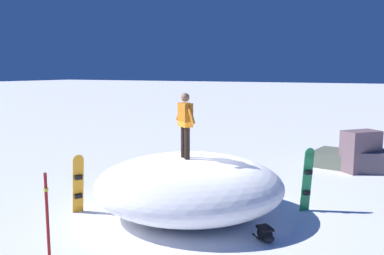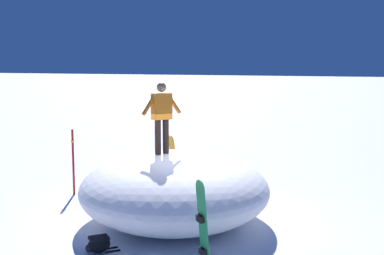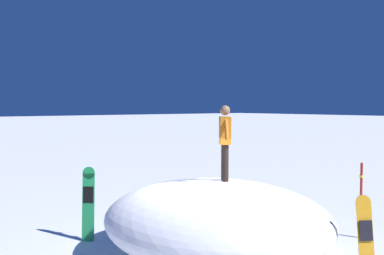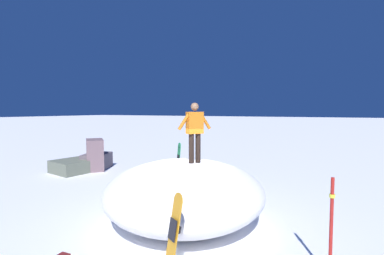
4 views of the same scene
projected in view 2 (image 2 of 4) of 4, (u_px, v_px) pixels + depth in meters
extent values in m
plane|color=white|center=(180.00, 230.00, 10.94)|extent=(240.00, 240.00, 0.00)
ellipsoid|color=white|center=(175.00, 189.00, 11.34)|extent=(6.17, 5.88, 1.59)
cylinder|color=black|center=(158.00, 137.00, 11.19)|extent=(0.14, 0.14, 0.78)
cylinder|color=black|center=(166.00, 136.00, 11.30)|extent=(0.14, 0.14, 0.78)
cube|color=orange|center=(162.00, 106.00, 11.16)|extent=(0.48, 0.43, 0.58)
sphere|color=#936B4C|center=(161.00, 87.00, 11.10)|extent=(0.21, 0.21, 0.21)
cylinder|color=orange|center=(149.00, 105.00, 10.99)|extent=(0.35, 0.29, 0.48)
cylinder|color=orange|center=(174.00, 104.00, 11.31)|extent=(0.35, 0.29, 0.48)
cube|color=orange|center=(175.00, 165.00, 14.23)|extent=(0.38, 0.38, 1.46)
cylinder|color=orange|center=(171.00, 140.00, 14.06)|extent=(0.21, 0.27, 0.28)
cube|color=black|center=(174.00, 156.00, 14.18)|extent=(0.18, 0.24, 0.35)
cube|color=black|center=(172.00, 156.00, 14.14)|extent=(0.18, 0.21, 0.12)
cube|color=black|center=(175.00, 174.00, 14.26)|extent=(0.18, 0.21, 0.12)
cube|color=#1E8C47|center=(204.00, 235.00, 8.29)|extent=(0.31, 0.32, 1.60)
cylinder|color=#1E8C47|center=(200.00, 188.00, 8.16)|extent=(0.23, 0.25, 0.29)
cube|color=black|center=(203.00, 218.00, 8.25)|extent=(0.19, 0.21, 0.38)
cube|color=black|center=(200.00, 219.00, 8.22)|extent=(0.19, 0.19, 0.12)
cube|color=black|center=(203.00, 252.00, 8.32)|extent=(0.19, 0.19, 0.12)
ellipsoid|color=black|center=(99.00, 245.00, 9.62)|extent=(0.54, 0.53, 0.31)
ellipsoid|color=black|center=(89.00, 249.00, 9.54)|extent=(0.26, 0.26, 0.15)
cube|color=black|center=(99.00, 238.00, 9.60)|extent=(0.45, 0.45, 0.06)
cylinder|color=black|center=(113.00, 251.00, 9.65)|extent=(0.25, 0.24, 0.04)
cylinder|color=black|center=(110.00, 248.00, 9.82)|extent=(0.25, 0.24, 0.04)
ellipsoid|color=maroon|center=(247.00, 185.00, 14.17)|extent=(0.39, 0.26, 0.36)
ellipsoid|color=maroon|center=(248.00, 185.00, 14.34)|extent=(0.12, 0.19, 0.17)
cube|color=maroon|center=(247.00, 180.00, 14.15)|extent=(0.33, 0.22, 0.06)
cylinder|color=maroon|center=(243.00, 192.00, 14.02)|extent=(0.26, 0.05, 0.04)
cylinder|color=maroon|center=(248.00, 193.00, 13.98)|extent=(0.26, 0.05, 0.04)
cylinder|color=#A51E19|center=(73.00, 162.00, 13.74)|extent=(0.06, 0.06, 1.82)
cylinder|color=yellow|center=(73.00, 141.00, 13.67)|extent=(0.10, 0.10, 0.06)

